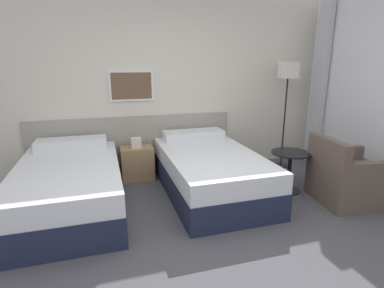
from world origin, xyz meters
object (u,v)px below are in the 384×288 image
at_px(nightstand, 137,162).
at_px(armchair, 349,180).
at_px(bed_near_window, 210,171).
at_px(side_table, 290,164).
at_px(floor_lamp, 288,80).
at_px(bed_near_door, 70,187).

xyz_separation_m(nightstand, armchair, (2.42, -1.51, 0.02)).
distance_m(bed_near_window, side_table, 1.07).
relative_size(floor_lamp, armchair, 1.86).
relative_size(bed_near_door, floor_lamp, 1.17).
bearing_deg(bed_near_window, nightstand, 138.92).
height_order(nightstand, floor_lamp, floor_lamp).
xyz_separation_m(bed_near_door, side_table, (2.76, -0.29, 0.10)).
relative_size(bed_near_door, armchair, 2.17).
height_order(bed_near_door, side_table, bed_near_door).
distance_m(bed_near_door, armchair, 3.38).
xyz_separation_m(floor_lamp, side_table, (-0.48, -0.91, -1.04)).
bearing_deg(floor_lamp, nightstand, 176.92).
bearing_deg(side_table, bed_near_door, 174.08).
relative_size(bed_near_door, nightstand, 3.16).
bearing_deg(bed_near_window, bed_near_door, 180.00).
distance_m(bed_near_door, bed_near_window, 1.73).
bearing_deg(bed_near_door, nightstand, 41.08).
xyz_separation_m(bed_near_door, nightstand, (0.87, 0.76, -0.03)).
bearing_deg(nightstand, floor_lamp, -3.08).
bearing_deg(bed_near_door, bed_near_window, 0.00).
distance_m(side_table, armchair, 0.72).
relative_size(bed_near_door, bed_near_window, 1.00).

